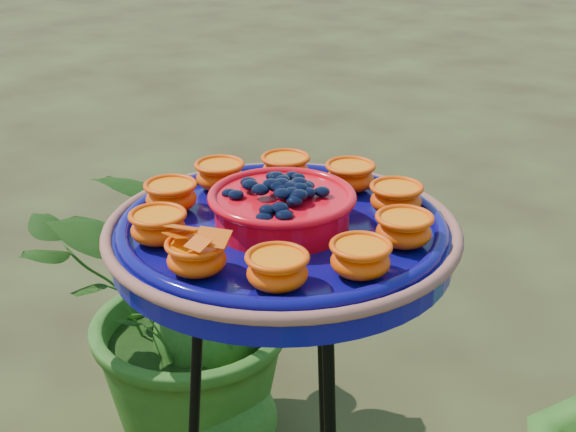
# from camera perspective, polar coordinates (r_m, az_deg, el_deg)

# --- Properties ---
(feeder_dish) EXTENTS (0.55, 0.55, 0.12)m
(feeder_dish) POSITION_cam_1_polar(r_m,az_deg,el_deg) (1.15, -0.43, -0.87)
(feeder_dish) COLOR #0A0860
(feeder_dish) RESTS_ON tripod_stand
(shrub_back_left) EXTENTS (0.97, 0.90, 0.90)m
(shrub_back_left) POSITION_cam_1_polar(r_m,az_deg,el_deg) (2.12, -5.98, -5.79)
(shrub_back_left) COLOR #224F15
(shrub_back_left) RESTS_ON ground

